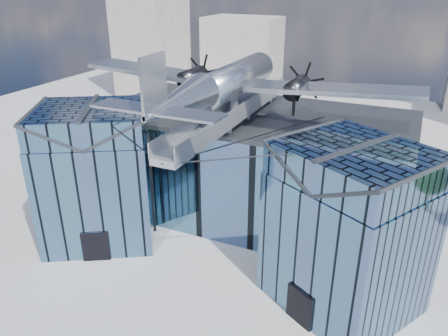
% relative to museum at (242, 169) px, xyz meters
% --- Properties ---
extents(ground_plane, '(120.00, 120.00, 0.00)m').
position_rel_museum_xyz_m(ground_plane, '(-0.00, -5.82, -5.54)').
color(ground_plane, gray).
extents(museum, '(32.88, 24.50, 17.60)m').
position_rel_museum_xyz_m(museum, '(0.00, 0.00, 0.00)').
color(museum, '#426587').
rests_on(museum, ground).
extents(bg_towers, '(77.00, 24.50, 26.00)m').
position_rel_museum_xyz_m(bg_towers, '(1.45, 44.67, 4.47)').
color(bg_towers, gray).
rests_on(bg_towers, ground).
extents(tree_side_w, '(3.60, 3.60, 5.14)m').
position_rel_museum_xyz_m(tree_side_w, '(-23.25, -1.10, -2.06)').
color(tree_side_w, black).
rests_on(tree_side_w, ground).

